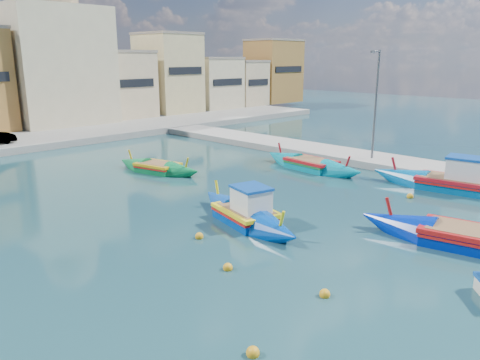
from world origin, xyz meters
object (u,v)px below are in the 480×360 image
quay_street_lamp (375,104)px  luzzu_green (158,169)px  luzzu_turquoise_cabin (455,184)px  luzzu_cyan_mid (311,166)px  luzzu_blue_south (470,240)px  church_block (51,48)px  luzzu_blue_cabin (246,215)px

quay_street_lamp → luzzu_green: size_ratio=1.11×
luzzu_turquoise_cabin → luzzu_cyan_mid: size_ratio=1.16×
luzzu_turquoise_cabin → luzzu_blue_south: (-8.12, -3.69, -0.10)m
church_block → luzzu_green: church_block is taller
luzzu_blue_cabin → luzzu_blue_south: (4.27, -8.55, -0.06)m
luzzu_blue_cabin → luzzu_cyan_mid: (10.89, 4.24, -0.08)m
quay_street_lamp → luzzu_blue_south: quay_street_lamp is taller
luzzu_cyan_mid → luzzu_blue_cabin: bearing=-158.7°
luzzu_blue_cabin → luzzu_green: (2.99, 11.13, -0.11)m
church_block → luzzu_blue_cabin: (-7.56, -35.95, -8.07)m
luzzu_blue_cabin → luzzu_cyan_mid: 11.69m
quay_street_lamp → luzzu_turquoise_cabin: size_ratio=0.80×
church_block → luzzu_cyan_mid: (3.33, -31.72, -8.14)m
luzzu_blue_south → church_block: bearing=85.8°
quay_street_lamp → luzzu_green: 15.67m
church_block → luzzu_turquoise_cabin: (4.83, -40.82, -8.03)m
luzzu_blue_cabin → luzzu_green: size_ratio=1.14×
luzzu_blue_south → luzzu_green: bearing=93.7°
church_block → luzzu_turquoise_cabin: 41.88m
luzzu_turquoise_cabin → luzzu_blue_cabin: size_ratio=1.23×
luzzu_turquoise_cabin → luzzu_cyan_mid: bearing=99.3°
luzzu_cyan_mid → luzzu_blue_south: size_ratio=0.90×
luzzu_turquoise_cabin → luzzu_cyan_mid: 9.23m
church_block → luzzu_cyan_mid: church_block is taller
luzzu_green → luzzu_blue_south: luzzu_blue_south is taller
quay_street_lamp → luzzu_blue_cabin: (-15.01, -1.95, -3.99)m
luzzu_green → quay_street_lamp: bearing=-37.4°
luzzu_blue_south → quay_street_lamp: bearing=44.4°
church_block → luzzu_green: size_ratio=2.66×
church_block → luzzu_cyan_mid: bearing=-84.0°
church_block → luzzu_blue_cabin: bearing=-101.9°
luzzu_blue_cabin → luzzu_cyan_mid: bearing=21.3°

